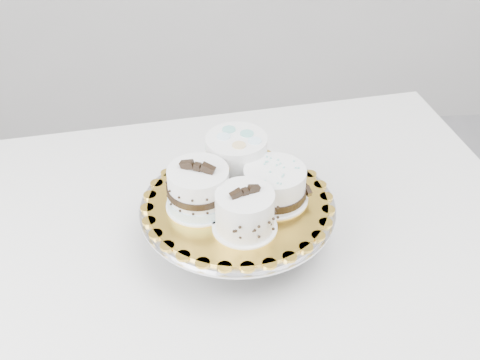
{
  "coord_description": "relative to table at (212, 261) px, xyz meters",
  "views": [
    {
      "loc": [
        -0.02,
        -0.61,
        1.5
      ],
      "look_at": [
        0.06,
        0.18,
        0.89
      ],
      "focal_mm": 45.0,
      "sensor_mm": 36.0,
      "label": 1
    }
  ],
  "objects": [
    {
      "name": "cake_stand",
      "position": [
        0.05,
        -0.03,
        0.14
      ],
      "size": [
        0.34,
        0.34,
        0.09
      ],
      "color": "gray",
      "rests_on": "table"
    },
    {
      "name": "cake_ribbon",
      "position": [
        0.11,
        -0.03,
        0.2
      ],
      "size": [
        0.13,
        0.13,
        0.06
      ],
      "rotation": [
        0.0,
        0.0,
        0.25
      ],
      "color": "white",
      "rests_on": "cake_board"
    },
    {
      "name": "cake_dots",
      "position": [
        0.05,
        0.04,
        0.21
      ],
      "size": [
        0.13,
        0.13,
        0.08
      ],
      "rotation": [
        0.0,
        0.0,
        0.19
      ],
      "color": "white",
      "rests_on": "cake_board"
    },
    {
      "name": "cake_board",
      "position": [
        0.05,
        -0.03,
        0.17
      ],
      "size": [
        0.31,
        0.31,
        0.0
      ],
      "primitive_type": "cylinder",
      "rotation": [
        0.0,
        0.0,
        -0.0
      ],
      "color": "gold",
      "rests_on": "cake_stand"
    },
    {
      "name": "cake_swirl",
      "position": [
        0.05,
        -0.1,
        0.21
      ],
      "size": [
        0.12,
        0.12,
        0.08
      ],
      "rotation": [
        0.0,
        0.0,
        0.35
      ],
      "color": "white",
      "rests_on": "cake_board"
    },
    {
      "name": "cake_banded",
      "position": [
        -0.02,
        -0.04,
        0.21
      ],
      "size": [
        0.14,
        0.14,
        0.09
      ],
      "rotation": [
        0.0,
        0.0,
        -0.42
      ],
      "color": "white",
      "rests_on": "cake_board"
    },
    {
      "name": "table",
      "position": [
        0.0,
        0.0,
        0.0
      ],
      "size": [
        1.31,
        0.96,
        0.75
      ],
      "rotation": [
        0.0,
        0.0,
        0.12
      ],
      "color": "silver",
      "rests_on": "floor"
    }
  ]
}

